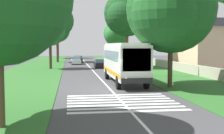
{
  "coord_description": "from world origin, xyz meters",
  "views": [
    {
      "loc": [
        -23.04,
        3.23,
        3.53
      ],
      "look_at": [
        3.64,
        -0.54,
        1.6
      ],
      "focal_mm": 48.36,
      "sensor_mm": 36.0,
      "label": 1
    }
  ],
  "objects": [
    {
      "name": "roadside_tree_left_3",
      "position": [
        23.02,
        6.2,
        5.57
      ],
      "size": [
        5.82,
        4.62,
        7.96
      ],
      "color": "#3D2D1E",
      "rests_on": "grass_verge_left"
    },
    {
      "name": "roadside_tree_left_1",
      "position": [
        41.02,
        5.86,
        8.45
      ],
      "size": [
        8.18,
        6.92,
        12.06
      ],
      "color": "#4C3826",
      "rests_on": "grass_verge_left"
    },
    {
      "name": "grass_verge_left",
      "position": [
        15.0,
        8.2,
        0.02
      ],
      "size": [
        120.0,
        8.0,
        0.04
      ],
      "primitive_type": "cube",
      "color": "#2D6628",
      "rests_on": "ground"
    },
    {
      "name": "roadside_wall",
      "position": [
        20.0,
        -11.6,
        0.63
      ],
      "size": [
        70.0,
        0.4,
        1.19
      ],
      "primitive_type": "cube",
      "color": "#B2A893",
      "rests_on": "grass_verge_right"
    },
    {
      "name": "grass_verge_right",
      "position": [
        15.0,
        -8.2,
        0.02
      ],
      "size": [
        120.0,
        8.0,
        0.04
      ],
      "primitive_type": "cube",
      "color": "#2D6628",
      "rests_on": "ground"
    },
    {
      "name": "roadside_tree_right_0",
      "position": [
        1.32,
        -4.89,
        6.35
      ],
      "size": [
        9.39,
        7.43,
        10.26
      ],
      "color": "#4C3826",
      "rests_on": "grass_verge_right"
    },
    {
      "name": "roadside_tree_right_2",
      "position": [
        33.75,
        -5.46,
        5.61
      ],
      "size": [
        6.04,
        4.84,
        8.17
      ],
      "color": "brown",
      "rests_on": "grass_verge_right"
    },
    {
      "name": "roadside_tree_left_2",
      "position": [
        61.19,
        6.62,
        7.53
      ],
      "size": [
        8.26,
        6.83,
        11.04
      ],
      "color": "#4C3826",
      "rests_on": "grass_verge_left"
    },
    {
      "name": "roadside_tree_right_3",
      "position": [
        23.52,
        -5.49,
        8.31
      ],
      "size": [
        8.38,
        7.16,
        12.03
      ],
      "color": "brown",
      "rests_on": "grass_verge_right"
    },
    {
      "name": "trailing_car_1",
      "position": [
        33.75,
        1.99,
        0.67
      ],
      "size": [
        4.3,
        1.78,
        1.43
      ],
      "color": "silver",
      "rests_on": "ground"
    },
    {
      "name": "trailing_car_2",
      "position": [
        38.86,
        1.52,
        0.67
      ],
      "size": [
        4.3,
        1.78,
        1.43
      ],
      "color": "black",
      "rests_on": "ground"
    },
    {
      "name": "roadside_building",
      "position": [
        18.11,
        -17.59,
        3.56
      ],
      "size": [
        10.92,
        10.28,
        7.02
      ],
      "color": "beige",
      "rests_on": "ground"
    },
    {
      "name": "zebra_crossing",
      "position": [
        -4.7,
        0.0,
        0.0
      ],
      "size": [
        5.85,
        6.8,
        0.01
      ],
      "color": "silver",
      "rests_on": "ground"
    },
    {
      "name": "utility_pole",
      "position": [
        10.17,
        -5.45,
        4.55
      ],
      "size": [
        0.24,
        1.4,
        8.73
      ],
      "color": "#473828",
      "rests_on": "grass_verge_right"
    },
    {
      "name": "trailing_car_0",
      "position": [
        24.16,
        -1.56,
        0.67
      ],
      "size": [
        4.3,
        1.78,
        1.43
      ],
      "color": "black",
      "rests_on": "ground"
    },
    {
      "name": "centre_line",
      "position": [
        15.0,
        0.0,
        0.0
      ],
      "size": [
        110.0,
        0.16,
        0.01
      ],
      "primitive_type": "cube",
      "color": "silver",
      "rests_on": "ground"
    },
    {
      "name": "ground",
      "position": [
        0.0,
        0.0,
        0.0
      ],
      "size": [
        160.0,
        160.0,
        0.0
      ],
      "primitive_type": "plane",
      "color": "#424244"
    },
    {
      "name": "coach_bus",
      "position": [
        4.66,
        -1.8,
        2.15
      ],
      "size": [
        11.16,
        2.62,
        3.73
      ],
      "color": "silver",
      "rests_on": "ground"
    }
  ]
}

